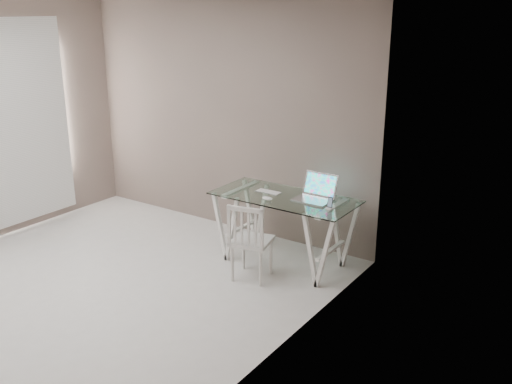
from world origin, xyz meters
TOP-DOWN VIEW (x-y plane):
  - room at (-0.06, 0.02)m, footprint 4.50×4.52m
  - desk at (1.20, 1.68)m, footprint 1.50×0.70m
  - chair at (1.13, 1.15)m, footprint 0.45×0.45m
  - laptop at (1.50, 1.79)m, footprint 0.37×0.34m
  - keyboard at (0.98, 1.71)m, footprint 0.28×0.12m
  - mouse at (1.11, 1.49)m, footprint 0.12×0.07m
  - phone_dock at (1.75, 1.61)m, footprint 0.06×0.06m

SIDE VIEW (x-z plane):
  - desk at x=1.20m, z-range 0.01..0.76m
  - chair at x=1.13m, z-range 0.04..0.85m
  - keyboard at x=0.98m, z-range 0.75..0.75m
  - mouse at x=1.11m, z-range 0.75..0.78m
  - phone_dock at x=1.75m, z-range 0.72..0.84m
  - laptop at x=1.50m, z-range 0.68..0.93m
  - room at x=-0.06m, z-range 0.36..3.07m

